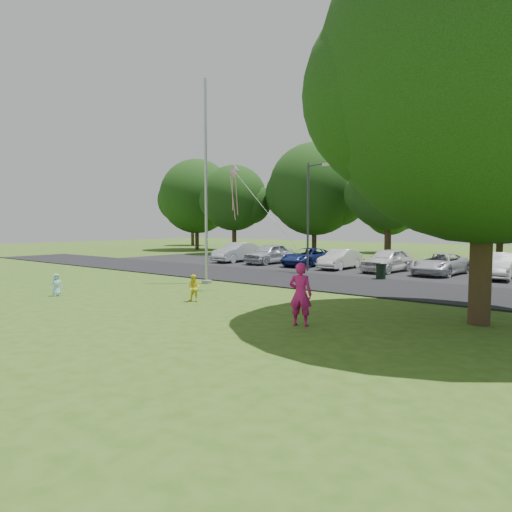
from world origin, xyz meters
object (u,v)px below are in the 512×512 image
Objects in this scene: trash_can at (381,272)px; kite at (236,183)px; flagpole at (206,199)px; big_tree at (483,81)px; child_blue at (57,285)px; child_yellow at (194,288)px; street_lamp at (311,207)px; woman at (300,294)px.

trash_can is 9.55m from kite.
flagpole reaches higher than trash_can.
big_tree is at bearing -52.22° from trash_can.
child_blue is at bearing -130.65° from kite.
child_blue is (-5.44, -2.57, -0.06)m from child_yellow.
street_lamp is 15.45m from woman.
kite is (4.88, 5.62, 4.29)m from child_blue.
trash_can is (6.22, 6.76, -3.73)m from flagpole.
street_lamp reaches higher than trash_can.
kite is at bearing 176.31° from big_tree.
street_lamp is 15.38m from child_blue.
flagpole is at bearing 159.86° from kite.
street_lamp is 9.19m from kite.
flagpole reaches higher than street_lamp.
street_lamp is 6.33m from trash_can.
trash_can is 0.13× the size of kite.
flagpole reaches higher than kite.
flagpole reaches higher than woman.
big_tree is (6.56, -8.47, 6.58)m from trash_can.
woman is 0.29× the size of kite.
child_blue is (-2.01, -6.69, -3.70)m from flagpole.
kite is (-5.99, 4.01, 3.83)m from woman.
kite reaches higher than child_blue.
big_tree reaches higher than child_yellow.
street_lamp is 7.82× the size of trash_can.
child_blue is at bearing -10.45° from woman.
street_lamp is at bearing 140.38° from big_tree.
child_yellow reaches higher than trash_can.
flagpole is 8.01m from street_lamp.
woman is at bearing -77.44° from trash_can.
trash_can is 12.14m from woman.
big_tree is 13.17× the size of child_blue.
trash_can is at bearing -12.94° from child_blue.
child_yellow is at bearing -104.39° from trash_can.
street_lamp is 15.41m from big_tree.
big_tree is at bearing -158.19° from woman.
big_tree is 7.99m from woman.
big_tree is 1.88× the size of kite.
child_blue is at bearing -106.75° from flagpole.
woman is at bearing -29.85° from flagpole.
trash_can is at bearing -96.32° from woman.
child_yellow is at bearing -165.54° from big_tree.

